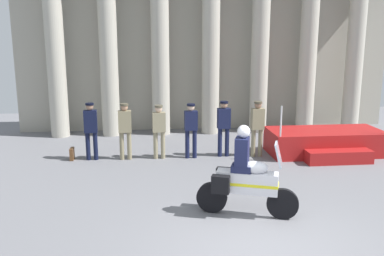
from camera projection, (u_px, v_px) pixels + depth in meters
ground_plane at (260, 249)px, 7.38m from camera, size 28.00×28.00×0.00m
colonnade_backdrop at (209, 27)px, 15.88m from camera, size 14.42×1.50×7.68m
reviewing_stand at (326, 143)px, 13.20m from camera, size 3.49×2.07×1.65m
officer_in_row_0 at (91, 127)px, 12.46m from camera, size 0.39×0.24×1.71m
officer_in_row_1 at (125, 127)px, 12.50m from camera, size 0.39×0.24×1.69m
officer_in_row_2 at (159, 127)px, 12.60m from camera, size 0.39×0.24×1.62m
officer_in_row_3 at (191, 126)px, 12.66m from camera, size 0.39×0.24×1.66m
officer_in_row_4 at (224, 124)px, 12.83m from camera, size 0.39×0.24×1.70m
officer_in_row_5 at (257, 124)px, 12.82m from camera, size 0.39×0.24×1.70m
motorcycle_with_rider at (244, 178)px, 8.62m from camera, size 2.01×0.98×1.90m
briefcase_on_ground at (72, 154)px, 12.63m from camera, size 0.10×0.32×0.36m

